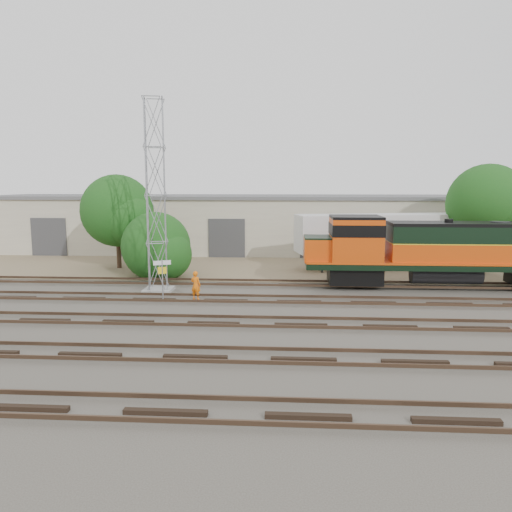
# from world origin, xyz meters

# --- Properties ---
(ground) EXTENTS (140.00, 140.00, 0.00)m
(ground) POSITION_xyz_m (0.00, 0.00, 0.00)
(ground) COLOR #47423A
(ground) RESTS_ON ground
(dirt_strip) EXTENTS (80.00, 16.00, 0.02)m
(dirt_strip) POSITION_xyz_m (0.00, 15.00, 0.01)
(dirt_strip) COLOR #726047
(dirt_strip) RESTS_ON ground
(tracks) EXTENTS (80.00, 20.40, 0.28)m
(tracks) POSITION_xyz_m (0.00, -3.00, 0.08)
(tracks) COLOR black
(tracks) RESTS_ON ground
(warehouse) EXTENTS (58.40, 10.40, 5.30)m
(warehouse) POSITION_xyz_m (0.04, 22.98, 2.65)
(warehouse) COLOR beige
(warehouse) RESTS_ON ground
(locomotive) EXTENTS (17.42, 3.06, 4.19)m
(locomotive) POSITION_xyz_m (8.84, 6.00, 2.40)
(locomotive) COLOR black
(locomotive) RESTS_ON tracks
(signal_tower) EXTENTS (1.66, 1.66, 11.30)m
(signal_tower) POSITION_xyz_m (-8.38, 3.87, 5.50)
(signal_tower) COLOR gray
(signal_tower) RESTS_ON ground
(sign_post) EXTENTS (0.89, 0.42, 2.34)m
(sign_post) POSITION_xyz_m (-7.45, 1.29, 1.63)
(sign_post) COLOR gray
(sign_post) RESTS_ON ground
(worker) EXTENTS (0.69, 0.57, 1.62)m
(worker) POSITION_xyz_m (-5.75, 1.99, 0.81)
(worker) COLOR orange
(worker) RESTS_ON ground
(semi_trailer) EXTENTS (13.74, 5.73, 4.15)m
(semi_trailer) POSITION_xyz_m (6.97, 13.13, 2.61)
(semi_trailer) COLOR silver
(semi_trailer) RESTS_ON ground
(dumpster_blue) EXTENTS (2.02, 1.96, 1.50)m
(dumpster_blue) POSITION_xyz_m (16.15, 16.45, 0.75)
(dumpster_blue) COLOR navy
(dumpster_blue) RESTS_ON ground
(tree_west) EXTENTS (5.72, 5.45, 7.13)m
(tree_west) POSITION_xyz_m (-13.28, 11.72, 4.26)
(tree_west) COLOR #382619
(tree_west) RESTS_ON ground
(tree_mid) EXTENTS (5.03, 4.79, 4.79)m
(tree_mid) POSITION_xyz_m (-9.55, 8.60, 1.99)
(tree_mid) COLOR #382619
(tree_mid) RESTS_ON ground
(tree_east) EXTENTS (6.13, 5.84, 7.88)m
(tree_east) POSITION_xyz_m (14.25, 12.52, 4.81)
(tree_east) COLOR #382619
(tree_east) RESTS_ON ground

